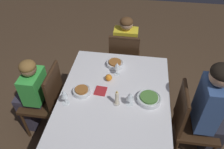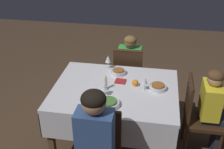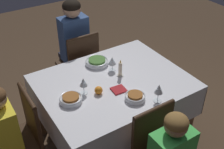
{
  "view_description": "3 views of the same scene",
  "coord_description": "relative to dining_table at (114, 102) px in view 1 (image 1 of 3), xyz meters",
  "views": [
    {
      "loc": [
        -1.4,
        -0.18,
        2.26
      ],
      "look_at": [
        0.1,
        0.04,
        0.9
      ],
      "focal_mm": 35.0,
      "sensor_mm": 36.0,
      "label": 1
    },
    {
      "loc": [
        0.39,
        -2.5,
        2.31
      ],
      "look_at": [
        -0.03,
        -0.02,
        0.9
      ],
      "focal_mm": 45.0,
      "sensor_mm": 36.0,
      "label": 2
    },
    {
      "loc": [
        1.11,
        1.72,
        2.22
      ],
      "look_at": [
        0.08,
        0.1,
        0.88
      ],
      "focal_mm": 45.0,
      "sensor_mm": 36.0,
      "label": 3
    }
  ],
  "objects": [
    {
      "name": "bowl_south",
      "position": [
        -0.02,
        -0.32,
        0.12
      ],
      "size": [
        0.23,
        0.23,
        0.06
      ],
      "color": "silver",
      "rests_on": "dining_table"
    },
    {
      "name": "person_child_yellow",
      "position": [
        1.05,
        -0.01,
        -0.07
      ],
      "size": [
        0.33,
        0.3,
        1.03
      ],
      "rotation": [
        0.0,
        0.0,
        1.57
      ],
      "color": "#282833",
      "rests_on": "ground_plane"
    },
    {
      "name": "wine_glass_south",
      "position": [
        -0.08,
        -0.15,
        0.2
      ],
      "size": [
        0.07,
        0.07,
        0.14
      ],
      "color": "white",
      "rests_on": "dining_table"
    },
    {
      "name": "chair_east",
      "position": [
        0.89,
        -0.01,
        -0.13
      ],
      "size": [
        0.4,
        0.4,
        0.9
      ],
      "rotation": [
        0.0,
        0.0,
        1.57
      ],
      "color": "#382314",
      "rests_on": "ground_plane"
    },
    {
      "name": "person_adult_denim",
      "position": [
        -0.03,
        -0.89,
        0.06
      ],
      "size": [
        0.3,
        0.34,
        1.22
      ],
      "color": "#282833",
      "rests_on": "ground_plane"
    },
    {
      "name": "ground_plane",
      "position": [
        0.0,
        0.0,
        -0.63
      ],
      "size": [
        8.0,
        8.0,
        0.0
      ],
      "primitive_type": "plane",
      "color": "#4C3826"
    },
    {
      "name": "chair_south",
      "position": [
        -0.03,
        -0.74,
        -0.13
      ],
      "size": [
        0.4,
        0.4,
        0.9
      ],
      "color": "#382314",
      "rests_on": "ground_plane"
    },
    {
      "name": "person_child_green",
      "position": [
        0.06,
        0.91,
        -0.08
      ],
      "size": [
        0.3,
        0.33,
        0.99
      ],
      "rotation": [
        0.0,
        0.0,
        3.14
      ],
      "color": "#383342",
      "rests_on": "ground_plane"
    },
    {
      "name": "wine_glass_east",
      "position": [
        0.31,
        0.02,
        0.2
      ],
      "size": [
        0.07,
        0.07,
        0.15
      ],
      "color": "white",
      "rests_on": "dining_table"
    },
    {
      "name": "candle_centerpiece",
      "position": [
        -0.1,
        -0.03,
        0.16
      ],
      "size": [
        0.06,
        0.06,
        0.17
      ],
      "color": "beige",
      "rests_on": "dining_table"
    },
    {
      "name": "orange_fruit",
      "position": [
        0.2,
        0.09,
        0.13
      ],
      "size": [
        0.07,
        0.07,
        0.07
      ],
      "primitive_type": "sphere",
      "color": "orange",
      "rests_on": "dining_table"
    },
    {
      "name": "bowl_north",
      "position": [
        -0.01,
        0.32,
        0.12
      ],
      "size": [
        0.17,
        0.17,
        0.06
      ],
      "color": "silver",
      "rests_on": "dining_table"
    },
    {
      "name": "napkin_red_folded",
      "position": [
        0.04,
        0.14,
        0.1
      ],
      "size": [
        0.13,
        0.12,
        0.01
      ],
      "rotation": [
        0.0,
        0.0,
        -0.07
      ],
      "color": "#AD2328",
      "rests_on": "dining_table"
    },
    {
      "name": "dining_table",
      "position": [
        0.0,
        0.0,
        0.0
      ],
      "size": [
        1.32,
        1.04,
        0.73
      ],
      "color": "silver",
      "rests_on": "ground_plane"
    },
    {
      "name": "chair_north",
      "position": [
        0.06,
        0.74,
        -0.13
      ],
      "size": [
        0.4,
        0.4,
        0.9
      ],
      "rotation": [
        0.0,
        0.0,
        3.14
      ],
      "color": "#382314",
      "rests_on": "ground_plane"
    },
    {
      "name": "wine_glass_north",
      "position": [
        -0.15,
        0.43,
        0.21
      ],
      "size": [
        0.07,
        0.07,
        0.17
      ],
      "color": "white",
      "rests_on": "dining_table"
    },
    {
      "name": "bowl_east",
      "position": [
        0.45,
        0.06,
        0.12
      ],
      "size": [
        0.19,
        0.19,
        0.06
      ],
      "color": "silver",
      "rests_on": "dining_table"
    }
  ]
}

